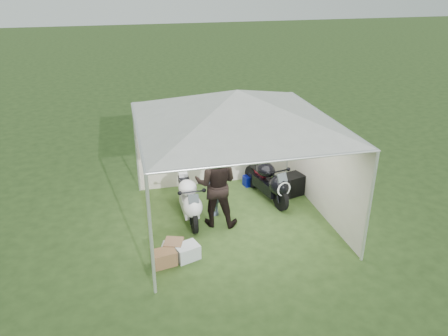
{
  "coord_description": "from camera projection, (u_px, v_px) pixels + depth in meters",
  "views": [
    {
      "loc": [
        -2.27,
        -8.18,
        5.16
      ],
      "look_at": [
        -0.19,
        0.35,
        1.16
      ],
      "focal_mm": 35.0,
      "sensor_mm": 36.0,
      "label": 1
    }
  ],
  "objects": [
    {
      "name": "motorcycle_white",
      "position": [
        189.0,
        199.0,
        9.69
      ],
      "size": [
        0.42,
        1.85,
        0.91
      ],
      "rotation": [
        0.0,
        0.0,
        0.01
      ],
      "color": "black",
      "rests_on": "ground"
    },
    {
      "name": "person_dark_jacket",
      "position": [
        216.0,
        184.0,
        9.36
      ],
      "size": [
        1.15,
        1.03,
        1.94
      ],
      "primitive_type": "imported",
      "rotation": [
        0.0,
        0.0,
        2.78
      ],
      "color": "black",
      "rests_on": "ground"
    },
    {
      "name": "motorcycle_black",
      "position": [
        268.0,
        180.0,
        10.54
      ],
      "size": [
        0.68,
        1.9,
        0.94
      ],
      "rotation": [
        0.0,
        0.0,
        0.21
      ],
      "color": "black",
      "rests_on": "ground"
    },
    {
      "name": "ground",
      "position": [
        236.0,
        220.0,
        9.86
      ],
      "size": [
        80.0,
        80.0,
        0.0
      ],
      "primitive_type": "plane",
      "color": "#2D451B",
      "rests_on": "ground"
    },
    {
      "name": "person_blue_jacket",
      "position": [
        214.0,
        176.0,
        9.82
      ],
      "size": [
        0.49,
        0.71,
        1.85
      ],
      "primitive_type": "imported",
      "rotation": [
        0.0,
        0.0,
        -1.64
      ],
      "color": "slate",
      "rests_on": "ground"
    },
    {
      "name": "crate_1",
      "position": [
        174.0,
        248.0,
        8.6
      ],
      "size": [
        0.45,
        0.45,
        0.32
      ],
      "primitive_type": "cube",
      "rotation": [
        0.0,
        0.0,
        -0.33
      ],
      "color": "#855E43",
      "rests_on": "ground"
    },
    {
      "name": "paddock_stand",
      "position": [
        251.0,
        180.0,
        11.41
      ],
      "size": [
        0.41,
        0.3,
        0.28
      ],
      "primitive_type": "cube",
      "rotation": [
        0.0,
        0.0,
        0.21
      ],
      "color": "#0E1ABA",
      "rests_on": "ground"
    },
    {
      "name": "canopy_tent",
      "position": [
        237.0,
        110.0,
        8.82
      ],
      "size": [
        5.66,
        5.66,
        3.0
      ],
      "color": "silver",
      "rests_on": "ground"
    },
    {
      "name": "crate_3",
      "position": [
        164.0,
        258.0,
        8.32
      ],
      "size": [
        0.49,
        0.39,
        0.3
      ],
      "primitive_type": "cube",
      "rotation": [
        0.0,
        0.0,
        0.18
      ],
      "color": "brown",
      "rests_on": "ground"
    },
    {
      "name": "crate_0",
      "position": [
        187.0,
        252.0,
        8.5
      ],
      "size": [
        0.53,
        0.47,
        0.3
      ],
      "primitive_type": "cube",
      "rotation": [
        0.0,
        0.0,
        0.31
      ],
      "color": "silver",
      "rests_on": "ground"
    },
    {
      "name": "equipment_box",
      "position": [
        292.0,
        185.0,
        10.91
      ],
      "size": [
        0.62,
        0.55,
        0.53
      ],
      "primitive_type": "cube",
      "rotation": [
        0.0,
        0.0,
        0.29
      ],
      "color": "black",
      "rests_on": "ground"
    },
    {
      "name": "crate_2",
      "position": [
        169.0,
        248.0,
        8.7
      ],
      "size": [
        0.34,
        0.31,
        0.2
      ],
      "primitive_type": "cube",
      "rotation": [
        0.0,
        0.0,
        -0.35
      ],
      "color": "#AFB4B8",
      "rests_on": "ground"
    }
  ]
}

